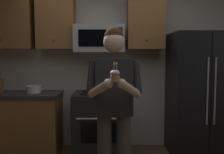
# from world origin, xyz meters

# --- Properties ---
(wall_back) EXTENTS (4.40, 0.10, 2.60)m
(wall_back) POSITION_xyz_m (0.00, 1.75, 1.30)
(wall_back) COLOR beige
(wall_back) RESTS_ON ground
(oven_range) EXTENTS (0.76, 0.70, 0.93)m
(oven_range) POSITION_xyz_m (-0.15, 1.36, 0.46)
(oven_range) COLOR black
(oven_range) RESTS_ON ground
(microwave) EXTENTS (0.74, 0.41, 0.40)m
(microwave) POSITION_xyz_m (-0.15, 1.48, 1.72)
(microwave) COLOR #9EA0A5
(refrigerator) EXTENTS (0.90, 0.75, 1.80)m
(refrigerator) POSITION_xyz_m (1.35, 1.32, 0.90)
(refrigerator) COLOR black
(refrigerator) RESTS_ON ground
(cabinet_row_upper) EXTENTS (2.78, 0.36, 0.76)m
(cabinet_row_upper) POSITION_xyz_m (-0.72, 1.53, 1.95)
(cabinet_row_upper) COLOR brown
(counter_left) EXTENTS (1.44, 0.66, 0.92)m
(counter_left) POSITION_xyz_m (-1.45, 1.38, 0.46)
(counter_left) COLOR brown
(counter_left) RESTS_ON ground
(bowl_large_white) EXTENTS (0.23, 0.23, 0.11)m
(bowl_large_white) POSITION_xyz_m (-1.13, 1.41, 0.98)
(bowl_large_white) COLOR white
(bowl_large_white) RESTS_ON counter_left
(person) EXTENTS (0.60, 0.48, 1.76)m
(person) POSITION_xyz_m (0.04, 0.23, 1.00)
(person) COLOR #4C4742
(person) RESTS_ON ground
(cupcake) EXTENTS (0.09, 0.09, 0.17)m
(cupcake) POSITION_xyz_m (0.04, -0.10, 1.29)
(cupcake) COLOR #A87F56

